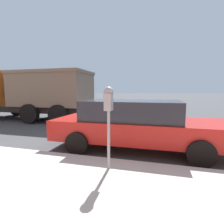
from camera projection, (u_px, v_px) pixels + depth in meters
ground_plane at (122, 139)px, 6.31m from camera, size 220.00×220.00×0.00m
parking_meter at (109, 107)px, 3.44m from camera, size 0.21×0.19×1.67m
car_red at (136, 124)px, 5.18m from camera, size 2.08×4.96×1.45m
dump_truck at (34, 92)px, 10.41m from camera, size 2.83×6.96×2.89m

